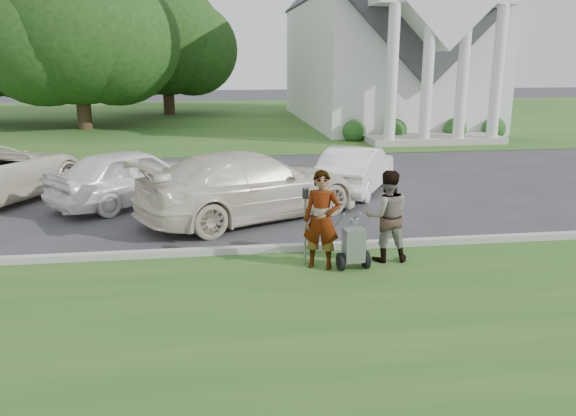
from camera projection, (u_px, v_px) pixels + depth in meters
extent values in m
plane|color=#333335|center=(277.00, 262.00, 10.77)|extent=(120.00, 120.00, 0.00)
cube|color=#23551D|center=(301.00, 336.00, 7.90)|extent=(80.00, 7.00, 0.01)
cube|color=#23551D|center=(229.00, 118.00, 36.61)|extent=(80.00, 30.00, 0.01)
cube|color=#9E9E93|center=(273.00, 249.00, 11.28)|extent=(80.00, 0.18, 0.15)
cube|color=white|center=(378.00, 63.00, 34.01)|extent=(9.00, 16.00, 7.00)
cube|color=#38383D|center=(380.00, 2.00, 33.10)|extent=(9.19, 17.00, 9.19)
cube|color=#9E9E93|center=(432.00, 139.00, 26.07)|extent=(6.20, 2.60, 0.30)
cylinder|color=white|center=(392.00, 77.00, 24.06)|extent=(0.50, 0.50, 6.00)
cylinder|color=white|center=(427.00, 77.00, 24.27)|extent=(0.50, 0.50, 6.00)
cylinder|color=white|center=(463.00, 76.00, 24.48)|extent=(0.50, 0.50, 6.00)
cylinder|color=white|center=(497.00, 76.00, 24.69)|extent=(0.50, 0.50, 6.00)
sphere|color=#1E4C19|center=(354.00, 131.00, 26.40)|extent=(1.10, 1.10, 1.10)
sphere|color=#1E4C19|center=(395.00, 130.00, 26.66)|extent=(1.10, 1.10, 1.10)
sphere|color=#1E4C19|center=(455.00, 129.00, 27.05)|extent=(1.10, 1.10, 1.10)
sphere|color=#1E4C19|center=(494.00, 129.00, 27.31)|extent=(1.10, 1.10, 1.10)
cylinder|color=#332316|center=(83.00, 100.00, 30.37)|extent=(0.76, 0.76, 3.20)
sphere|color=#1A3A12|center=(76.00, 24.00, 29.36)|extent=(8.40, 8.40, 8.40)
sphere|color=#1A3A12|center=(115.00, 41.00, 30.11)|extent=(6.89, 6.89, 6.89)
sphere|color=#1A3A12|center=(42.00, 36.00, 29.01)|extent=(7.22, 7.22, 7.22)
sphere|color=#1A3A12|center=(18.00, 32.00, 32.08)|extent=(7.54, 7.54, 7.54)
cylinder|color=#332316|center=(169.00, 92.00, 38.57)|extent=(0.76, 0.76, 3.00)
sphere|color=#1A3A12|center=(166.00, 38.00, 37.64)|extent=(7.60, 7.60, 7.60)
sphere|color=#1A3A12|center=(192.00, 50.00, 38.35)|extent=(6.23, 6.23, 6.23)
sphere|color=#1A3A12|center=(142.00, 46.00, 37.30)|extent=(6.54, 6.54, 6.54)
cylinder|color=black|center=(341.00, 262.00, 10.30)|extent=(0.11, 0.34, 0.34)
cylinder|color=black|center=(366.00, 260.00, 10.41)|extent=(0.11, 0.34, 0.34)
cylinder|color=#2D2D33|center=(353.00, 261.00, 10.36)|extent=(0.56, 0.09, 0.04)
cube|color=#909498|center=(354.00, 245.00, 10.28)|extent=(0.40, 0.33, 0.62)
cone|color=#909498|center=(354.00, 224.00, 10.17)|extent=(0.21, 0.21, 0.18)
cylinder|color=#2D2D33|center=(355.00, 219.00, 10.15)|extent=(0.04, 0.04, 0.07)
cylinder|color=#909498|center=(337.00, 223.00, 10.68)|extent=(0.11, 0.82, 0.59)
cylinder|color=#909498|center=(353.00, 222.00, 10.75)|extent=(0.11, 0.82, 0.59)
cylinder|color=#909498|center=(339.00, 203.00, 11.02)|extent=(0.36, 0.06, 0.03)
imported|color=#999999|center=(321.00, 221.00, 10.23)|extent=(0.78, 0.64, 1.83)
imported|color=#999999|center=(387.00, 217.00, 10.62)|extent=(0.89, 0.72, 1.76)
cylinder|color=#909498|center=(305.00, 232.00, 10.48)|extent=(0.05, 0.05, 1.30)
cube|color=#2D2D33|center=(305.00, 193.00, 10.29)|extent=(0.11, 0.08, 0.20)
cylinder|color=#909498|center=(305.00, 188.00, 10.26)|extent=(0.10, 0.10, 0.03)
imported|color=white|center=(133.00, 176.00, 14.93)|extent=(4.54, 4.20, 1.51)
imported|color=beige|center=(251.00, 185.00, 13.56)|extent=(6.01, 4.52, 1.62)
imported|color=white|center=(356.00, 169.00, 16.31)|extent=(3.20, 4.20, 1.33)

